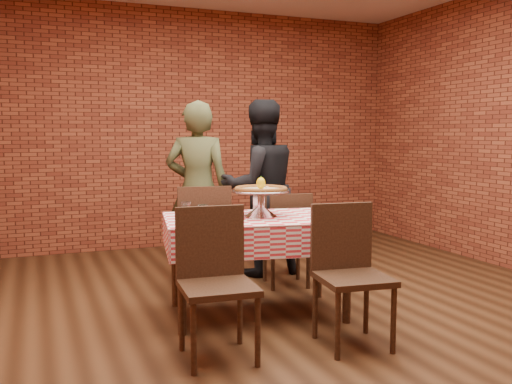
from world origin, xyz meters
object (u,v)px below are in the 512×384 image
at_px(water_glass_right, 186,210).
at_px(chair_near_right, 354,277).
at_px(condiment_caddy, 260,203).
at_px(chair_far_right, 286,239).
at_px(water_glass_left, 203,213).
at_px(table, 257,266).
at_px(chair_near_left, 218,285).
at_px(pizza_stand, 261,203).
at_px(chair_far_left, 202,237).
at_px(diner_olive, 198,190).
at_px(diner_black, 260,188).
at_px(pizza, 261,190).

bearing_deg(water_glass_right, chair_near_right, -50.33).
relative_size(condiment_caddy, chair_far_right, 0.16).
bearing_deg(chair_far_right, water_glass_left, 45.08).
xyz_separation_m(table, water_glass_right, (-0.51, 0.19, 0.44)).
bearing_deg(chair_near_left, water_glass_right, 91.69).
height_order(condiment_caddy, chair_near_right, chair_near_right).
height_order(pizza_stand, chair_far_left, pizza_stand).
bearing_deg(chair_far_left, pizza_stand, 114.49).
xyz_separation_m(pizza_stand, water_glass_left, (-0.48, -0.05, -0.04)).
height_order(table, diner_olive, diner_olive).
bearing_deg(chair_near_right, water_glass_left, 140.44).
bearing_deg(chair_near_right, chair_near_left, 178.52).
distance_m(water_glass_right, condiment_caddy, 0.66).
height_order(water_glass_right, diner_olive, diner_olive).
relative_size(table, chair_near_left, 1.47).
distance_m(water_glass_left, condiment_caddy, 0.67).
xyz_separation_m(chair_near_left, chair_near_right, (0.88, -0.13, -0.00)).
bearing_deg(chair_far_left, condiment_caddy, 131.00).
relative_size(table, diner_olive, 0.80).
height_order(condiment_caddy, diner_black, diner_black).
height_order(water_glass_right, chair_far_left, chair_far_left).
height_order(chair_near_right, chair_far_left, chair_far_left).
xyz_separation_m(water_glass_right, condiment_caddy, (0.65, 0.12, 0.01)).
bearing_deg(water_glass_right, diner_olive, 69.77).
bearing_deg(water_glass_right, chair_far_left, 64.60).
relative_size(chair_near_left, chair_far_right, 1.08).
bearing_deg(chair_far_right, diner_black, -72.97).
bearing_deg(pizza, water_glass_right, 163.40).
xyz_separation_m(water_glass_right, chair_far_left, (0.31, 0.66, -0.34)).
bearing_deg(water_glass_right, table, -20.24).
bearing_deg(condiment_caddy, table, -81.19).
relative_size(chair_near_left, chair_near_right, 1.01).
bearing_deg(diner_black, chair_far_right, 95.88).
relative_size(table, chair_far_left, 1.45).
bearing_deg(chair_far_left, chair_near_left, 85.79).
distance_m(condiment_caddy, chair_far_right, 0.68).
relative_size(water_glass_right, chair_far_left, 0.12).
xyz_separation_m(table, diner_olive, (-0.11, 1.27, 0.47)).
distance_m(chair_near_right, diner_black, 2.04).
height_order(pizza, diner_olive, diner_olive).
xyz_separation_m(water_glass_right, chair_near_left, (-0.04, -0.89, -0.35)).
bearing_deg(chair_near_left, pizza_stand, 55.54).
xyz_separation_m(water_glass_left, chair_near_right, (0.78, -0.81, -0.36)).
distance_m(table, pizza, 0.59).
relative_size(chair_near_right, chair_far_right, 1.07).
relative_size(chair_near_left, diner_olive, 0.55).
bearing_deg(chair_far_left, chair_far_right, 175.96).
distance_m(water_glass_right, diner_black, 1.40).
height_order(pizza_stand, chair_far_right, pizza_stand).
bearing_deg(chair_near_left, pizza, 55.54).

